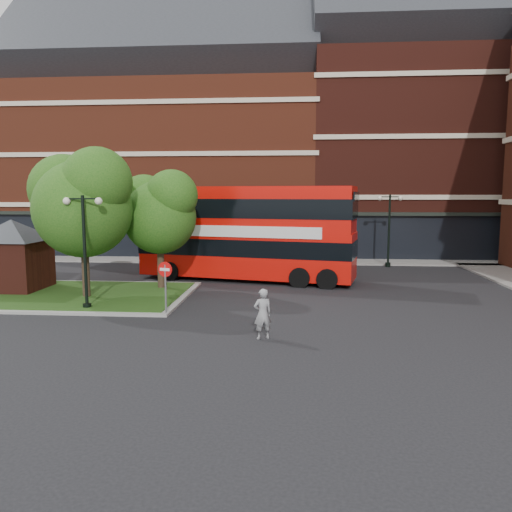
# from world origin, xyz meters

# --- Properties ---
(ground) EXTENTS (120.00, 120.00, 0.00)m
(ground) POSITION_xyz_m (0.00, 0.00, 0.00)
(ground) COLOR black
(ground) RESTS_ON ground
(pavement_far) EXTENTS (44.00, 3.00, 0.12)m
(pavement_far) POSITION_xyz_m (0.00, 16.50, 0.06)
(pavement_far) COLOR slate
(pavement_far) RESTS_ON ground
(terrace_far_left) EXTENTS (26.00, 12.00, 14.00)m
(terrace_far_left) POSITION_xyz_m (-8.00, 24.00, 7.00)
(terrace_far_left) COLOR maroon
(terrace_far_left) RESTS_ON ground
(terrace_far_right) EXTENTS (18.00, 12.00, 16.00)m
(terrace_far_right) POSITION_xyz_m (14.00, 24.00, 8.00)
(terrace_far_right) COLOR #471911
(terrace_far_right) RESTS_ON ground
(traffic_island) EXTENTS (12.60, 7.60, 0.15)m
(traffic_island) POSITION_xyz_m (-8.00, 3.00, 0.07)
(traffic_island) COLOR gray
(traffic_island) RESTS_ON ground
(kiosk) EXTENTS (6.51, 6.51, 3.60)m
(kiosk) POSITION_xyz_m (-11.00, 4.00, 2.32)
(kiosk) COLOR #471911
(kiosk) RESTS_ON traffic_island
(tree_island_west) EXTENTS (5.40, 4.71, 7.21)m
(tree_island_west) POSITION_xyz_m (-6.60, 2.58, 4.79)
(tree_island_west) COLOR #2D2116
(tree_island_west) RESTS_ON ground
(tree_island_east) EXTENTS (4.46, 3.90, 6.29)m
(tree_island_east) POSITION_xyz_m (-3.58, 5.06, 4.24)
(tree_island_east) COLOR #2D2116
(tree_island_east) RESTS_ON ground
(lamp_island) EXTENTS (1.72, 0.36, 5.00)m
(lamp_island) POSITION_xyz_m (-5.50, 0.20, 2.83)
(lamp_island) COLOR black
(lamp_island) RESTS_ON ground
(lamp_far_left) EXTENTS (1.72, 0.36, 5.00)m
(lamp_far_left) POSITION_xyz_m (2.00, 14.50, 2.83)
(lamp_far_left) COLOR black
(lamp_far_left) RESTS_ON ground
(lamp_far_right) EXTENTS (1.72, 0.36, 5.00)m
(lamp_far_right) POSITION_xyz_m (10.00, 14.50, 2.83)
(lamp_far_right) COLOR black
(lamp_far_right) RESTS_ON ground
(bus) EXTENTS (12.88, 5.54, 4.80)m
(bus) POSITION_xyz_m (0.68, 8.46, 3.15)
(bus) COLOR red
(bus) RESTS_ON ground
(woman) EXTENTS (0.77, 0.64, 1.79)m
(woman) POSITION_xyz_m (2.44, -3.50, 0.89)
(woman) COLOR gray
(woman) RESTS_ON ground
(car_silver) EXTENTS (4.67, 2.37, 1.52)m
(car_silver) POSITION_xyz_m (-4.51, 16.00, 0.76)
(car_silver) COLOR silver
(car_silver) RESTS_ON ground
(car_white) EXTENTS (4.65, 1.95, 1.49)m
(car_white) POSITION_xyz_m (5.13, 15.97, 0.75)
(car_white) COLOR silver
(car_white) RESTS_ON ground
(no_entry_sign) EXTENTS (0.62, 0.21, 2.27)m
(no_entry_sign) POSITION_xyz_m (-1.80, -0.50, 1.62)
(no_entry_sign) COLOR slate
(no_entry_sign) RESTS_ON ground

